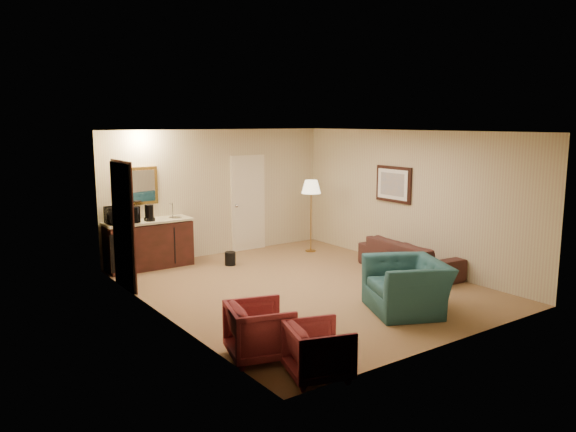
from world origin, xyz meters
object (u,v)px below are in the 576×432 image
teal_armchair (407,277)px  floor_lamp (311,216)px  wetbar_cabinet (149,244)px  coffee_table (398,264)px  rose_chair_near (260,328)px  rose_chair_far (319,348)px  microwave (122,213)px  coffee_maker (149,213)px  sofa (409,251)px  waste_bin (230,259)px

teal_armchair → floor_lamp: floor_lamp is taller
wetbar_cabinet → coffee_table: bearing=-42.2°
rose_chair_near → rose_chair_far: size_ratio=1.10×
rose_chair_far → coffee_table: rose_chair_far is taller
microwave → coffee_maker: 0.50m
teal_armchair → rose_chair_far: bearing=-43.7°
microwave → wetbar_cabinet: bearing=1.5°
sofa → coffee_maker: (-3.80, 3.00, 0.68)m
teal_armchair → waste_bin: size_ratio=4.48×
sofa → rose_chair_near: (-4.30, -1.64, -0.03)m
sofa → waste_bin: 3.41m
wetbar_cabinet → rose_chair_far: (-0.25, -5.52, -0.13)m
rose_chair_near → waste_bin: 4.41m
sofa → coffee_maker: size_ratio=6.61×
teal_armchair → coffee_maker: size_ratio=3.80×
sofa → teal_armchair: (-1.65, -1.48, 0.11)m
wetbar_cabinet → coffee_table: (3.45, -3.13, -0.25)m
wetbar_cabinet → coffee_table: 4.67m
microwave → teal_armchair: bearing=-60.3°
waste_bin → microwave: 2.21m
coffee_table → microwave: bearing=141.8°
waste_bin → floor_lamp: bearing=1.2°
rose_chair_far → waste_bin: bearing=-0.6°
rose_chair_near → floor_lamp: (3.85, 4.04, 0.41)m
coffee_table → waste_bin: 3.20m
rose_chair_far → floor_lamp: (3.60, 4.84, 0.44)m
floor_lamp → microwave: bearing=170.2°
teal_armchair → coffee_table: teal_armchair is taller
rose_chair_far → coffee_maker: 5.49m
sofa → floor_lamp: (-0.45, 2.40, 0.37)m
floor_lamp → waste_bin: size_ratio=5.91×
wetbar_cabinet → microwave: 0.82m
coffee_table → floor_lamp: floor_lamp is taller
coffee_table → rose_chair_near: bearing=-158.1°
wetbar_cabinet → rose_chair_far: wetbar_cabinet is taller
wetbar_cabinet → coffee_maker: 0.62m
wetbar_cabinet → rose_chair_near: (-0.50, -4.72, -0.09)m
wetbar_cabinet → sofa: 4.89m
wetbar_cabinet → microwave: size_ratio=2.94×
teal_armchair → rose_chair_near: 2.66m
teal_armchair → sofa: bearing=156.3°
rose_chair_near → microwave: microwave is taller
wetbar_cabinet → rose_chair_far: bearing=-92.6°
rose_chair_far → coffee_table: size_ratio=0.91×
sofa → coffee_maker: bearing=56.0°
wetbar_cabinet → floor_lamp: (3.35, -0.68, 0.31)m
teal_armchair → microwave: bearing=-125.3°
microwave → coffee_maker: (0.50, -0.06, -0.04)m
rose_chair_near → teal_armchair: bearing=-70.1°
teal_armchair → coffee_table: size_ratio=1.60×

